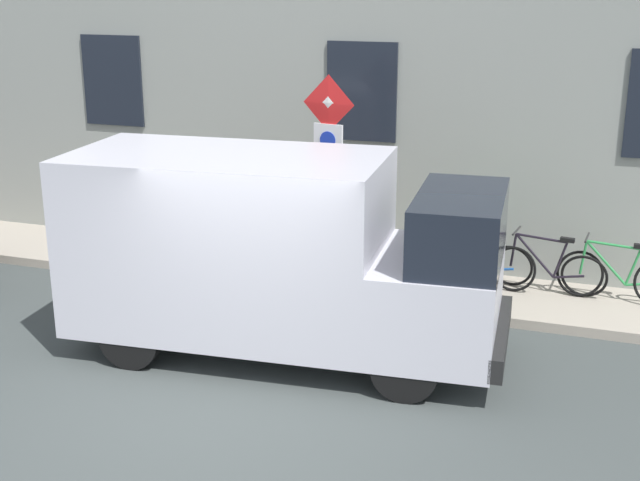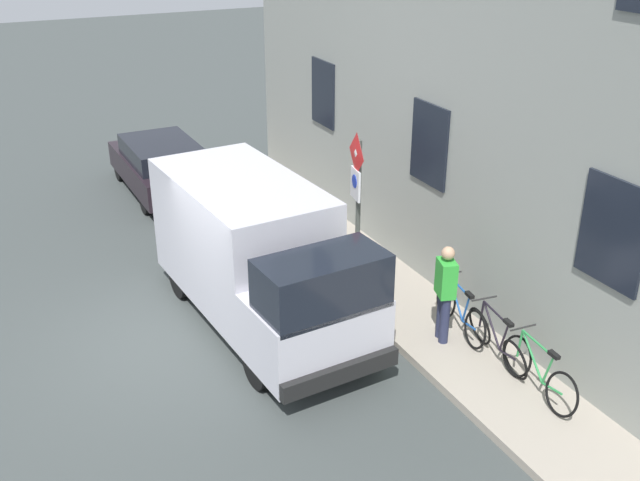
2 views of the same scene
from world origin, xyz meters
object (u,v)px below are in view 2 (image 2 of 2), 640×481
Objects in this scene: bicycle_blue at (460,312)px; delivery_van at (257,253)px; sign_post_stacked at (357,192)px; parked_hatchback at (161,165)px; bicycle_green at (539,372)px; pedestrian at (445,290)px; bicycle_black at (497,340)px.

delivery_van is at bearing 62.63° from bicycle_blue.
sign_post_stacked is 0.74× the size of parked_hatchback.
delivery_van is 1.36× the size of parked_hatchback.
bicycle_green and bicycle_blue have the same top height.
bicycle_blue is (2.71, -9.15, -0.22)m from parked_hatchback.
parked_hatchback is at bearing 103.86° from sign_post_stacked.
sign_post_stacked is 4.41m from bicycle_green.
sign_post_stacked is at bearing -58.73° from pedestrian.
sign_post_stacked reaches higher than delivery_van.
delivery_van reaches higher than bicycle_green.
delivery_van is at bearing 50.07° from bicycle_black.
bicycle_black is 1.13m from pedestrian.
bicycle_black is at bearing -72.39° from sign_post_stacked.
sign_post_stacked reaches higher than bicycle_black.
bicycle_blue is 0.71m from pedestrian.
parked_hatchback reaches higher than bicycle_green.
bicycle_green is 0.98m from bicycle_black.
bicycle_blue is at bearing -164.66° from parked_hatchback.
bicycle_green is 1.00× the size of bicycle_black.
parked_hatchback is at bearing 21.61° from bicycle_black.
parked_hatchback is at bearing 174.31° from delivery_van.
pedestrian reaches higher than bicycle_black.
parked_hatchback is at bearing 24.66° from bicycle_blue.
delivery_van is (-1.92, 0.04, -0.83)m from sign_post_stacked.
parked_hatchback is (0.16, 7.10, -0.60)m from delivery_van.
pedestrian reaches higher than bicycle_green.
pedestrian is (0.53, -2.11, -1.09)m from sign_post_stacked.
delivery_van is 3.18× the size of bicycle_black.
bicycle_green is at bearing -173.39° from bicycle_black.
bicycle_green is at bearing 31.16° from delivery_van.
parked_hatchback is 9.55m from bicycle_blue.
bicycle_black is at bearing -171.85° from bicycle_blue.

